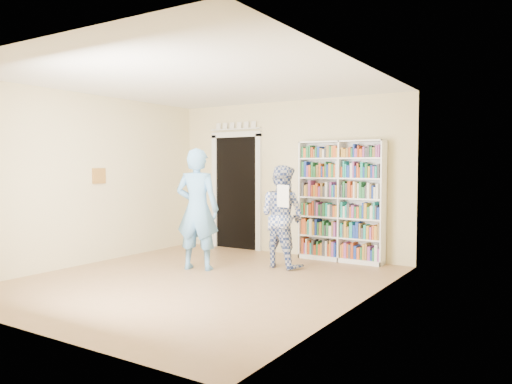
% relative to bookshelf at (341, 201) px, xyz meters
% --- Properties ---
extents(floor, '(5.00, 5.00, 0.00)m').
position_rel_bookshelf_xyz_m(floor, '(-1.07, -2.34, -0.99)').
color(floor, '#957048').
rests_on(floor, ground).
extents(ceiling, '(5.00, 5.00, 0.00)m').
position_rel_bookshelf_xyz_m(ceiling, '(-1.07, -2.34, 1.71)').
color(ceiling, white).
rests_on(ceiling, wall_back).
extents(wall_back, '(4.50, 0.00, 4.50)m').
position_rel_bookshelf_xyz_m(wall_back, '(-1.07, 0.16, 0.36)').
color(wall_back, beige).
rests_on(wall_back, floor).
extents(wall_left, '(0.00, 5.00, 5.00)m').
position_rel_bookshelf_xyz_m(wall_left, '(-3.32, -2.34, 0.36)').
color(wall_left, beige).
rests_on(wall_left, floor).
extents(wall_right, '(0.00, 5.00, 5.00)m').
position_rel_bookshelf_xyz_m(wall_right, '(1.18, -2.34, 0.36)').
color(wall_right, beige).
rests_on(wall_right, floor).
extents(bookshelf, '(1.43, 0.27, 1.97)m').
position_rel_bookshelf_xyz_m(bookshelf, '(0.00, 0.00, 0.00)').
color(bookshelf, white).
rests_on(bookshelf, floor).
extents(doorway, '(1.10, 0.08, 2.43)m').
position_rel_bookshelf_xyz_m(doorway, '(-2.17, 0.13, 0.18)').
color(doorway, black).
rests_on(doorway, floor).
extents(wall_art, '(0.03, 0.25, 0.25)m').
position_rel_bookshelf_xyz_m(wall_art, '(-3.30, -2.14, 0.41)').
color(wall_art, brown).
rests_on(wall_art, wall_left).
extents(man_blue, '(0.76, 0.61, 1.82)m').
position_rel_bookshelf_xyz_m(man_blue, '(-1.57, -1.77, -0.08)').
color(man_blue, '#5E9BD0').
rests_on(man_blue, floor).
extents(man_plaid, '(0.85, 0.72, 1.57)m').
position_rel_bookshelf_xyz_m(man_plaid, '(-0.59, -0.92, -0.21)').
color(man_plaid, navy).
rests_on(man_plaid, floor).
extents(paper_sheet, '(0.23, 0.06, 0.33)m').
position_rel_bookshelf_xyz_m(paper_sheet, '(-0.42, -1.20, 0.12)').
color(paper_sheet, white).
rests_on(paper_sheet, man_plaid).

